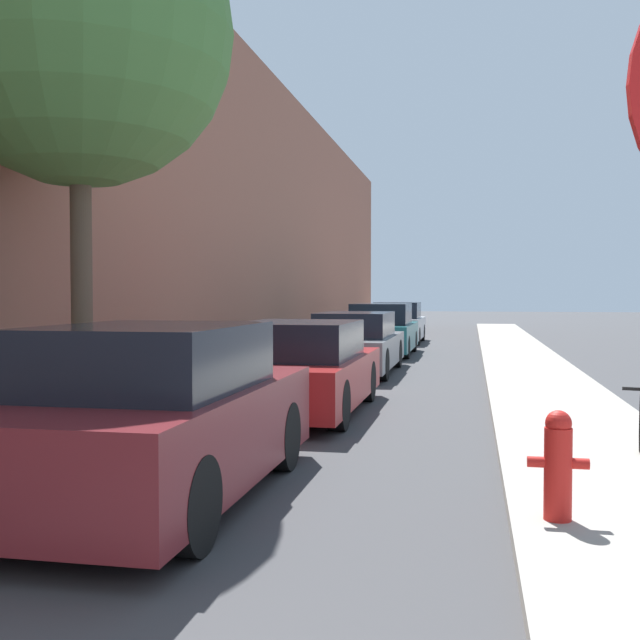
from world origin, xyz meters
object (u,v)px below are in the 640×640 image
object	(u,v)px
parked_car_maroon	(157,417)
parked_car_red	(301,369)
parked_car_grey	(356,344)
parked_car_silver	(398,324)
street_tree_near	(79,33)
fire_hydrant	(558,464)
parked_car_teal	(382,331)

from	to	relation	value
parked_car_maroon	parked_car_red	size ratio (longest dim) A/B	0.93
parked_car_maroon	parked_car_grey	size ratio (longest dim) A/B	0.87
parked_car_silver	street_tree_near	distance (m)	19.62
parked_car_red	parked_car_silver	bearing A→B (deg)	90.45
parked_car_silver	fire_hydrant	size ratio (longest dim) A/B	5.12
parked_car_maroon	parked_car_grey	bearing A→B (deg)	89.38
parked_car_red	fire_hydrant	bearing A→B (deg)	-59.20
parked_car_maroon	parked_car_grey	world-z (taller)	parked_car_maroon
street_tree_near	parked_car_grey	bearing A→B (deg)	77.58
parked_car_grey	parked_car_teal	xyz separation A→B (m)	(-0.03, 5.11, 0.05)
parked_car_silver	parked_car_grey	bearing A→B (deg)	-89.51
fire_hydrant	parked_car_grey	bearing A→B (deg)	105.97
parked_car_silver	fire_hydrant	world-z (taller)	parked_car_silver
parked_car_grey	parked_car_teal	world-z (taller)	parked_car_teal
parked_car_teal	fire_hydrant	distance (m)	16.25
parked_car_teal	parked_car_silver	distance (m)	5.49
parked_car_teal	street_tree_near	world-z (taller)	street_tree_near
parked_car_maroon	fire_hydrant	size ratio (longest dim) A/B	5.09
parked_car_silver	fire_hydrant	distance (m)	21.66
parked_car_red	parked_car_grey	size ratio (longest dim) A/B	0.93
parked_car_red	street_tree_near	bearing A→B (deg)	-124.06
parked_car_silver	street_tree_near	world-z (taller)	street_tree_near
parked_car_teal	parked_car_silver	xyz separation A→B (m)	(-0.06, 5.49, -0.01)
parked_car_teal	parked_car_silver	size ratio (longest dim) A/B	1.04
parked_car_teal	fire_hydrant	world-z (taller)	parked_car_teal
parked_car_red	street_tree_near	distance (m)	5.29
parked_car_red	parked_car_silver	size ratio (longest dim) A/B	1.07
parked_car_grey	parked_car_silver	size ratio (longest dim) A/B	1.14
parked_car_teal	parked_car_silver	world-z (taller)	parked_car_teal
street_tree_near	fire_hydrant	bearing A→B (deg)	-24.84
parked_car_maroon	parked_car_silver	xyz separation A→B (m)	(0.02, 21.11, -0.03)
parked_car_grey	parked_car_silver	world-z (taller)	parked_car_silver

